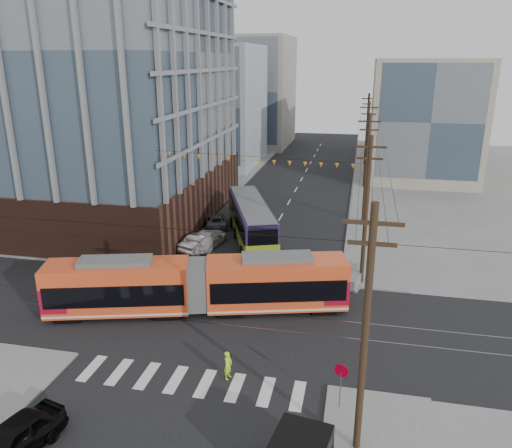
{
  "coord_description": "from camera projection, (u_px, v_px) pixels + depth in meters",
  "views": [
    {
      "loc": [
        7.89,
        -23.76,
        15.87
      ],
      "look_at": [
        0.64,
        10.36,
        4.33
      ],
      "focal_mm": 35.0,
      "sensor_mm": 36.0,
      "label": 1
    }
  ],
  "objects": [
    {
      "name": "stop_sign",
      "position": [
        340.0,
        388.0,
        23.43
      ],
      "size": [
        0.89,
        0.89,
        2.33
      ],
      "primitive_type": null,
      "rotation": [
        0.0,
        0.0,
        -0.31
      ],
      "color": "#9E0019",
      "rests_on": "ground"
    },
    {
      "name": "black_sedan",
      "position": [
        12.0,
        440.0,
        20.76
      ],
      "size": [
        3.04,
        5.02,
        1.6
      ],
      "primitive_type": "imported",
      "rotation": [
        0.0,
        0.0,
        -0.26
      ],
      "color": "black",
      "rests_on": "ground"
    },
    {
      "name": "utility_pole_far",
      "position": [
        367.0,
        130.0,
        77.21
      ],
      "size": [
        0.3,
        0.3,
        11.0
      ],
      "primitive_type": "cylinder",
      "color": "black",
      "rests_on": "ground"
    },
    {
      "name": "parked_car_grey",
      "position": [
        216.0,
        221.0,
        49.55
      ],
      "size": [
        3.45,
        4.92,
        1.25
      ],
      "primitive_type": "imported",
      "rotation": [
        0.0,
        0.0,
        3.48
      ],
      "color": "#495055",
      "rests_on": "ground"
    },
    {
      "name": "utility_pole_near",
      "position": [
        365.0,
        336.0,
        19.63
      ],
      "size": [
        0.3,
        0.3,
        11.0
      ],
      "primitive_type": "cylinder",
      "color": "black",
      "rests_on": "ground"
    },
    {
      "name": "bg_bldg_ne_near",
      "position": [
        424.0,
        120.0,
        67.52
      ],
      "size": [
        14.0,
        14.0,
        16.0
      ],
      "primitive_type": "cube",
      "color": "gray",
      "rests_on": "ground"
    },
    {
      "name": "office_building",
      "position": [
        61.0,
        76.0,
        49.82
      ],
      "size": [
        30.0,
        25.0,
        28.6
      ],
      "primitive_type": "cube",
      "color": "#381E16",
      "rests_on": "ground"
    },
    {
      "name": "bg_bldg_nw_near",
      "position": [
        201.0,
        106.0,
        77.43
      ],
      "size": [
        18.0,
        16.0,
        18.0
      ],
      "primitive_type": "cube",
      "color": "#8C99A5",
      "rests_on": "ground"
    },
    {
      "name": "parked_car_silver",
      "position": [
        201.0,
        242.0,
        43.46
      ],
      "size": [
        2.97,
        4.77,
        1.48
      ],
      "primitive_type": "imported",
      "rotation": [
        0.0,
        0.0,
        2.8
      ],
      "color": "silver",
      "rests_on": "ground"
    },
    {
      "name": "bg_bldg_ne_far",
      "position": [
        424.0,
        113.0,
        86.01
      ],
      "size": [
        16.0,
        16.0,
        14.0
      ],
      "primitive_type": "cube",
      "color": "#8C99A5",
      "rests_on": "ground"
    },
    {
      "name": "parked_car_white",
      "position": [
        207.0,
        238.0,
        44.28
      ],
      "size": [
        2.9,
        5.41,
        1.49
      ],
      "primitive_type": "imported",
      "rotation": [
        0.0,
        0.0,
        2.98
      ],
      "color": "silver",
      "rests_on": "ground"
    },
    {
      "name": "ground",
      "position": [
        208.0,
        350.0,
        28.61
      ],
      "size": [
        160.0,
        160.0,
        0.0
      ],
      "primitive_type": "plane",
      "color": "slate"
    },
    {
      "name": "pedestrian",
      "position": [
        228.0,
        365.0,
        25.87
      ],
      "size": [
        0.5,
        0.64,
        1.56
      ],
      "primitive_type": "imported",
      "rotation": [
        0.0,
        0.0,
        1.33
      ],
      "color": "#BBFF1B",
      "rests_on": "ground"
    },
    {
      "name": "city_bus",
      "position": [
        251.0,
        221.0,
        45.64
      ],
      "size": [
        7.21,
        13.09,
        3.67
      ],
      "primitive_type": null,
      "rotation": [
        0.0,
        0.0,
        0.36
      ],
      "color": "#291D4B",
      "rests_on": "ground"
    },
    {
      "name": "jersey_barrier",
      "position": [
        359.0,
        275.0,
        37.44
      ],
      "size": [
        2.08,
        4.48,
        0.87
      ],
      "primitive_type": "cube",
      "rotation": [
        0.0,
        0.0,
        -0.26
      ],
      "color": "gray",
      "rests_on": "ground"
    },
    {
      "name": "streetcar",
      "position": [
        198.0,
        286.0,
        32.45
      ],
      "size": [
        19.44,
        7.88,
        3.74
      ],
      "primitive_type": null,
      "rotation": [
        0.0,
        0.0,
        0.27
      ],
      "color": "#E44C21",
      "rests_on": "ground"
    },
    {
      "name": "bg_bldg_nw_far",
      "position": [
        248.0,
        92.0,
        95.09
      ],
      "size": [
        16.0,
        18.0,
        20.0
      ],
      "primitive_type": "cube",
      "color": "gray",
      "rests_on": "ground"
    }
  ]
}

